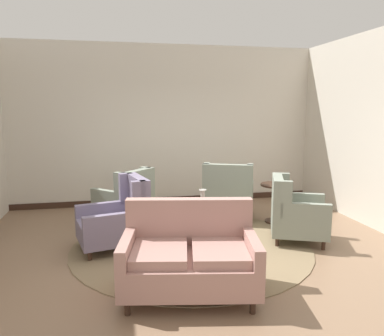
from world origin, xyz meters
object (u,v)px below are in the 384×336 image
at_px(armchair_far_left, 127,200).
at_px(armchair_near_sideboard, 294,213).
at_px(coffee_table, 204,216).
at_px(armchair_near_window, 228,195).
at_px(armchair_back_corner, 119,219).
at_px(porcelain_vase, 203,202).
at_px(side_table, 276,199).
at_px(settee, 190,258).

relative_size(armchair_far_left, armchair_near_sideboard, 1.08).
height_order(coffee_table, armchair_near_sideboard, armchair_near_sideboard).
height_order(armchair_far_left, armchair_near_window, armchair_near_window).
distance_m(armchair_near_window, armchair_near_sideboard, 1.43).
distance_m(armchair_back_corner, armchair_near_sideboard, 2.60).
distance_m(porcelain_vase, armchair_near_window, 1.26).
distance_m(porcelain_vase, side_table, 1.60).
relative_size(armchair_near_window, side_table, 1.60).
bearing_deg(armchair_near_sideboard, armchair_back_corner, 106.74).
bearing_deg(side_table, armchair_far_left, 169.08).
height_order(porcelain_vase, armchair_far_left, armchair_far_left).
distance_m(settee, armchair_far_left, 2.71).
relative_size(porcelain_vase, armchair_near_sideboard, 0.32).
bearing_deg(coffee_table, porcelain_vase, 170.61).
bearing_deg(coffee_table, settee, -109.28).
xyz_separation_m(settee, side_table, (1.97, 2.16, 0.01)).
relative_size(coffee_table, settee, 0.56).
relative_size(porcelain_vase, armchair_near_window, 0.29).
height_order(porcelain_vase, settee, settee).
bearing_deg(settee, armchair_near_sideboard, 44.70).
distance_m(coffee_table, armchair_near_window, 1.24).
bearing_deg(porcelain_vase, armchair_far_left, 133.90).
relative_size(coffee_table, armchair_far_left, 0.80).
bearing_deg(settee, armchair_back_corner, 126.34).
xyz_separation_m(porcelain_vase, side_table, (1.46, 0.63, -0.19)).
height_order(porcelain_vase, armchair_near_sideboard, armchair_near_sideboard).
bearing_deg(coffee_table, armchair_far_left, 134.52).
bearing_deg(armchair_near_window, coffee_table, 78.23).
bearing_deg(side_table, settee, -132.28).
bearing_deg(settee, side_table, 58.20).
height_order(settee, armchair_near_sideboard, armchair_near_sideboard).
relative_size(armchair_near_window, armchair_near_sideboard, 1.08).
xyz_separation_m(coffee_table, settee, (-0.53, -1.53, 0.02)).
height_order(coffee_table, settee, settee).
height_order(armchair_back_corner, armchair_far_left, armchair_back_corner).
height_order(coffee_table, armchair_back_corner, armchair_back_corner).
bearing_deg(side_table, coffee_table, -156.04).
xyz_separation_m(armchair_far_left, armchair_near_sideboard, (2.43, -1.39, 0.01)).
relative_size(settee, armchair_far_left, 1.42).
bearing_deg(armchair_back_corner, armchair_near_window, 104.63).
distance_m(coffee_table, settee, 1.62).
relative_size(armchair_back_corner, armchair_near_sideboard, 1.04).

